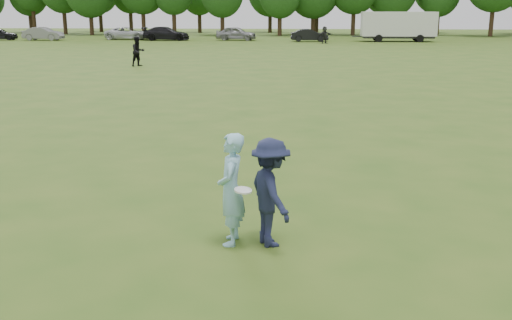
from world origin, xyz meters
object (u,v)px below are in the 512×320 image
object	(u,v)px
car_d	(166,34)
car_f	(309,35)
car_c	(127,33)
thrower	(231,189)
defender	(271,193)
player_far_d	(325,35)
car_e	(236,33)
car_b	(43,34)
cargo_trailer	(398,25)
player_far_a	(138,51)

from	to	relation	value
car_d	car_f	xyz separation A→B (m)	(16.25, -1.21, -0.09)
car_c	thrower	bearing A→B (deg)	-162.22
defender	car_f	size ratio (longest dim) A/B	0.41
player_far_d	car_e	xyz separation A→B (m)	(-9.84, 5.54, -0.10)
defender	car_b	size ratio (longest dim) A/B	0.37
defender	cargo_trailer	distance (m)	60.29
defender	car_e	bearing A→B (deg)	-19.07
player_far_a	cargo_trailer	size ratio (longest dim) A/B	0.21
car_d	defender	bearing A→B (deg)	-168.67
player_far_d	car_d	world-z (taller)	player_far_d
thrower	car_e	xyz separation A→B (m)	(-6.63, 60.46, -0.10)
player_far_d	car_c	xyz separation A→B (m)	(-22.68, 6.16, -0.16)
car_b	car_f	distance (m)	30.28
thrower	car_f	size ratio (longest dim) A/B	0.43
car_e	cargo_trailer	bearing A→B (deg)	-88.42
player_far_a	car_c	xyz separation A→B (m)	(-10.11, 32.26, -0.21)
player_far_a	car_c	bearing A→B (deg)	63.55
thrower	car_c	distance (m)	64.11
player_far_d	car_e	world-z (taller)	player_far_d
player_far_d	car_b	size ratio (longest dim) A/B	0.39
car_f	car_e	bearing A→B (deg)	72.20
player_far_a	car_e	world-z (taller)	player_far_a
defender	cargo_trailer	world-z (taller)	cargo_trailer
car_b	car_d	xyz separation A→B (m)	(14.03, 0.92, 0.02)
cargo_trailer	defender	bearing A→B (deg)	-100.27
player_far_d	cargo_trailer	size ratio (longest dim) A/B	0.20
car_d	player_far_a	bearing A→B (deg)	-173.36
car_c	car_e	distance (m)	12.86
defender	car_c	distance (m)	64.31
thrower	car_c	world-z (taller)	thrower
car_c	car_d	bearing A→B (deg)	-105.76
car_c	cargo_trailer	distance (m)	30.90
car_c	car_f	size ratio (longest dim) A/B	1.26
player_far_d	car_c	world-z (taller)	player_far_d
thrower	cargo_trailer	world-z (taller)	cargo_trailer
car_d	car_c	bearing A→B (deg)	71.19
player_far_a	player_far_d	world-z (taller)	player_far_a
thrower	player_far_d	size ratio (longest dim) A/B	1.00
defender	car_f	bearing A→B (deg)	-26.94
defender	player_far_d	bearing A→B (deg)	-28.62
thrower	player_far_d	bearing A→B (deg)	175.50
player_far_d	car_e	bearing A→B (deg)	119.00
cargo_trailer	player_far_a	bearing A→B (deg)	-124.21
defender	cargo_trailer	bearing A→B (deg)	-36.17
car_c	car_d	world-z (taller)	car_d
car_c	car_b	bearing A→B (deg)	104.29
player_far_d	car_f	distance (m)	3.88
car_e	cargo_trailer	size ratio (longest dim) A/B	0.51
defender	car_d	bearing A→B (deg)	-11.63
defender	player_far_d	world-z (taller)	player_far_d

